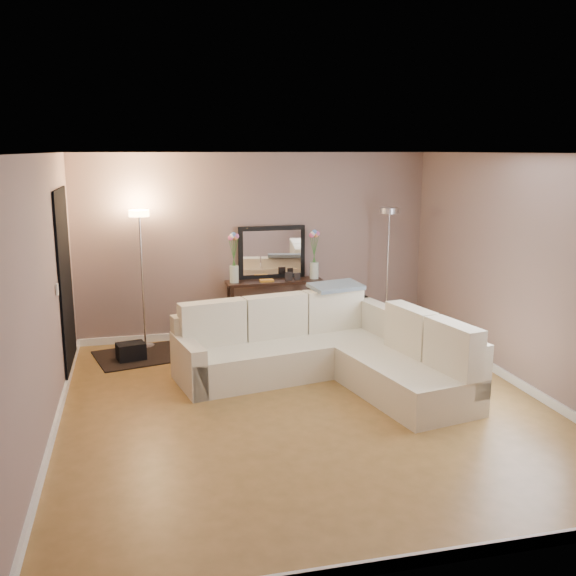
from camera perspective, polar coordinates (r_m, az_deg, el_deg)
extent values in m
cube|color=olive|center=(6.85, 1.58, -10.47)|extent=(5.00, 5.50, 0.01)
cube|color=white|center=(6.32, 1.72, 11.94)|extent=(5.00, 5.50, 0.01)
cube|color=gray|center=(9.11, -2.87, 3.77)|extent=(5.00, 0.02, 2.60)
cube|color=gray|center=(3.95, 12.18, -7.79)|extent=(5.00, 0.02, 2.60)
cube|color=gray|center=(6.30, -20.97, -0.84)|extent=(0.02, 5.50, 2.60)
cube|color=gray|center=(7.50, 20.51, 1.18)|extent=(0.02, 5.50, 2.60)
cube|color=white|center=(9.35, -2.76, -3.86)|extent=(5.00, 0.03, 0.10)
cube|color=white|center=(4.55, 11.28, -22.65)|extent=(5.00, 0.03, 0.10)
cube|color=white|center=(6.68, -19.93, -11.34)|extent=(0.03, 5.50, 0.10)
cube|color=white|center=(7.81, 19.67, -7.87)|extent=(0.03, 5.50, 0.10)
cube|color=black|center=(7.99, -19.15, 0.45)|extent=(0.02, 1.20, 2.20)
cube|color=white|center=(7.14, -19.83, -0.11)|extent=(0.02, 0.08, 0.12)
cube|color=beige|center=(7.73, -0.07, -6.16)|extent=(2.72, 1.39, 0.40)
cube|color=beige|center=(7.95, -1.13, -3.53)|extent=(2.58, 0.70, 0.56)
cube|color=beige|center=(7.30, -8.85, -6.75)|extent=(0.35, 0.92, 0.56)
cube|color=beige|center=(7.11, 10.49, -8.04)|extent=(1.19, 1.74, 0.40)
cube|color=beige|center=(7.56, 10.79, -4.58)|extent=(0.68, 2.48, 0.56)
cube|color=#F3E9C6|center=(7.51, -6.74, -3.13)|extent=(0.81, 0.37, 0.52)
cube|color=#F3E9C6|center=(7.79, -1.14, -2.50)|extent=(0.81, 0.37, 0.52)
cube|color=#F3E9C6|center=(8.13, 4.02, -1.90)|extent=(0.81, 0.37, 0.52)
cube|color=#F3E9C6|center=(7.33, 10.82, -3.65)|extent=(0.36, 0.75, 0.52)
cube|color=#F3E9C6|center=(6.77, 14.50, -5.18)|extent=(0.36, 0.75, 0.52)
cube|color=slate|center=(8.10, 4.30, 0.16)|extent=(0.73, 0.53, 0.09)
cube|color=black|center=(9.00, -1.21, 0.54)|extent=(1.36, 0.38, 0.04)
cube|color=black|center=(8.84, -4.95, -2.50)|extent=(0.05, 0.05, 0.79)
cube|color=black|center=(9.12, -5.25, -2.05)|extent=(0.05, 0.05, 0.79)
cube|color=black|center=(9.12, 2.86, -2.02)|extent=(0.05, 0.05, 0.79)
cube|color=black|center=(9.39, 2.34, -1.59)|extent=(0.05, 0.05, 0.79)
cube|color=black|center=(9.15, -1.19, -3.31)|extent=(1.28, 0.35, 0.03)
cube|color=#BF3333|center=(9.01, -4.66, -2.82)|extent=(0.03, 0.17, 0.20)
cube|color=#3359A5|center=(9.02, -4.39, -2.74)|extent=(0.04, 0.17, 0.22)
cube|color=gold|center=(9.02, -4.09, -2.66)|extent=(0.05, 0.17, 0.24)
cube|color=#3F7F4C|center=(9.04, -3.74, -2.77)|extent=(0.05, 0.17, 0.20)
cube|color=#994C99|center=(9.04, -3.43, -2.69)|extent=(0.03, 0.17, 0.22)
cube|color=orange|center=(9.05, -3.17, -2.61)|extent=(0.04, 0.17, 0.24)
cube|color=#262626|center=(9.06, -2.86, -2.71)|extent=(0.05, 0.17, 0.20)
cube|color=#4C99B2|center=(9.07, -2.52, -2.63)|extent=(0.05, 0.17, 0.22)
cube|color=#B2A58C|center=(9.08, -2.22, -2.55)|extent=(0.03, 0.17, 0.24)
cube|color=brown|center=(9.09, -1.95, -2.66)|extent=(0.04, 0.17, 0.20)
cube|color=navy|center=(9.10, -1.65, -2.58)|extent=(0.05, 0.17, 0.22)
cube|color=gold|center=(9.11, -1.31, -2.49)|extent=(0.05, 0.17, 0.24)
cube|color=black|center=(9.10, -1.45, 3.18)|extent=(0.96, 0.05, 0.75)
cube|color=white|center=(9.08, -1.42, 3.16)|extent=(0.84, 0.02, 0.63)
cube|color=orange|center=(8.94, -1.92, 0.63)|extent=(0.19, 0.13, 0.04)
cube|color=black|center=(8.98, 0.06, 1.00)|extent=(0.10, 0.02, 0.14)
cube|color=black|center=(9.02, 0.83, 0.97)|extent=(0.08, 0.02, 0.11)
cylinder|color=silver|center=(8.87, -4.81, 1.19)|extent=(0.13, 0.13, 0.25)
cylinder|color=#38722D|center=(8.82, -4.96, 3.05)|extent=(0.10, 0.01, 0.43)
sphere|color=#E5598C|center=(8.78, -5.13, 4.46)|extent=(0.07, 0.07, 0.07)
cylinder|color=#38722D|center=(8.82, -4.90, 3.12)|extent=(0.06, 0.01, 0.46)
sphere|color=white|center=(8.78, -5.00, 4.60)|extent=(0.07, 0.07, 0.07)
cylinder|color=#38722D|center=(8.82, -4.85, 3.19)|extent=(0.01, 0.01, 0.48)
sphere|color=#598CE5|center=(8.78, -4.87, 4.74)|extent=(0.07, 0.07, 0.07)
cylinder|color=#38722D|center=(8.82, -4.78, 3.06)|extent=(0.06, 0.01, 0.44)
sphere|color=#E58C4C|center=(8.79, -4.74, 4.47)|extent=(0.07, 0.07, 0.07)
cylinder|color=#38722D|center=(8.82, -4.73, 3.13)|extent=(0.11, 0.01, 0.45)
sphere|color=#D866B2|center=(8.79, -4.61, 4.61)|extent=(0.07, 0.07, 0.07)
cylinder|color=silver|center=(9.12, 2.33, 1.53)|extent=(0.13, 0.13, 0.25)
cylinder|color=#38722D|center=(9.07, 2.24, 3.34)|extent=(0.10, 0.01, 0.43)
sphere|color=#E5598C|center=(9.03, 2.11, 4.71)|extent=(0.07, 0.07, 0.07)
cylinder|color=#38722D|center=(9.07, 2.29, 3.41)|extent=(0.06, 0.01, 0.46)
sphere|color=white|center=(9.03, 2.24, 4.85)|extent=(0.07, 0.07, 0.07)
cylinder|color=#38722D|center=(9.07, 2.35, 3.48)|extent=(0.01, 0.01, 0.48)
sphere|color=#598CE5|center=(9.04, 2.36, 4.98)|extent=(0.07, 0.07, 0.07)
cylinder|color=#38722D|center=(9.08, 2.41, 3.35)|extent=(0.06, 0.01, 0.44)
sphere|color=#E58C4C|center=(9.05, 2.49, 4.72)|extent=(0.07, 0.07, 0.07)
cylinder|color=#38722D|center=(9.08, 2.46, 3.42)|extent=(0.11, 0.01, 0.45)
sphere|color=#D866B2|center=(9.05, 2.61, 4.86)|extent=(0.07, 0.07, 0.07)
cylinder|color=silver|center=(8.97, -12.55, -5.07)|extent=(0.29, 0.29, 0.03)
cylinder|color=silver|center=(8.75, -12.81, 0.48)|extent=(0.03, 0.03, 1.77)
cylinder|color=#FFBF72|center=(8.62, -13.10, 6.50)|extent=(0.32, 0.32, 0.08)
cylinder|color=silver|center=(9.48, 8.65, -3.99)|extent=(0.28, 0.28, 0.03)
cylinder|color=silver|center=(9.27, 8.82, 1.21)|extent=(0.03, 0.03, 1.75)
cylinder|color=silver|center=(9.14, 9.01, 6.82)|extent=(0.30, 0.30, 0.08)
cube|color=black|center=(8.62, -12.59, -5.83)|extent=(1.40, 1.17, 0.02)
cube|color=black|center=(8.45, -13.78, -5.50)|extent=(0.39, 0.32, 0.22)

